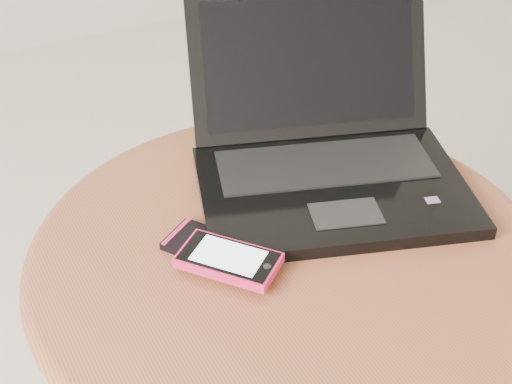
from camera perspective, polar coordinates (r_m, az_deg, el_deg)
table at (r=1.06m, az=2.24°, el=-8.76°), size 0.67×0.67×0.53m
laptop at (r=1.09m, az=5.23°, el=3.04°), size 0.45×0.45×0.22m
phone_black at (r=0.97m, az=-3.34°, el=-4.16°), size 0.12×0.13×0.01m
phone_pink at (r=0.93m, az=-2.05°, el=-5.09°), size 0.13×0.13×0.01m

